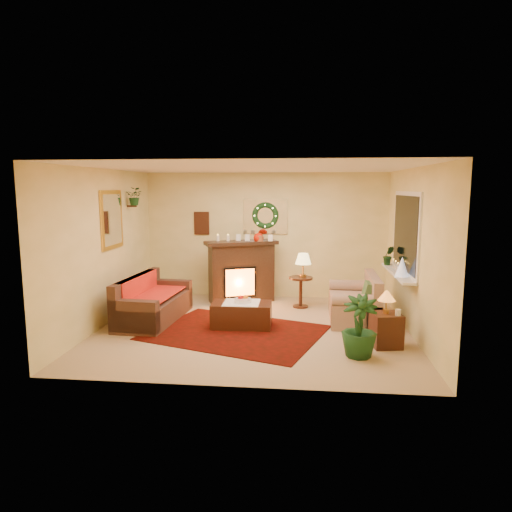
# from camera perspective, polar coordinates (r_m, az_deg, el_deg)

# --- Properties ---
(floor) EXTENTS (5.00, 5.00, 0.00)m
(floor) POSITION_cam_1_polar(r_m,az_deg,el_deg) (7.60, -0.28, -9.00)
(floor) COLOR beige
(floor) RESTS_ON ground
(ceiling) EXTENTS (5.00, 5.00, 0.00)m
(ceiling) POSITION_cam_1_polar(r_m,az_deg,el_deg) (7.26, -0.29, 10.98)
(ceiling) COLOR white
(ceiling) RESTS_ON ground
(wall_back) EXTENTS (5.00, 5.00, 0.00)m
(wall_back) POSITION_cam_1_polar(r_m,az_deg,el_deg) (9.54, 1.19, 2.57)
(wall_back) COLOR #EFD88C
(wall_back) RESTS_ON ground
(wall_front) EXTENTS (5.00, 5.00, 0.00)m
(wall_front) POSITION_cam_1_polar(r_m,az_deg,el_deg) (5.12, -3.03, -2.63)
(wall_front) COLOR #EFD88C
(wall_front) RESTS_ON ground
(wall_left) EXTENTS (4.50, 4.50, 0.00)m
(wall_left) POSITION_cam_1_polar(r_m,az_deg,el_deg) (7.98, -18.42, 0.97)
(wall_left) COLOR #EFD88C
(wall_left) RESTS_ON ground
(wall_right) EXTENTS (4.50, 4.50, 0.00)m
(wall_right) POSITION_cam_1_polar(r_m,az_deg,el_deg) (7.47, 19.14, 0.45)
(wall_right) COLOR #EFD88C
(wall_right) RESTS_ON ground
(area_rug) EXTENTS (3.10, 2.69, 0.01)m
(area_rug) POSITION_cam_1_polar(r_m,az_deg,el_deg) (7.38, -2.56, -9.51)
(area_rug) COLOR maroon
(area_rug) RESTS_ON floor
(sofa) EXTENTS (0.92, 1.86, 0.77)m
(sofa) POSITION_cam_1_polar(r_m,az_deg,el_deg) (8.12, -12.62, -4.91)
(sofa) COLOR brown
(sofa) RESTS_ON floor
(red_throw) EXTENTS (0.85, 1.39, 0.02)m
(red_throw) POSITION_cam_1_polar(r_m,az_deg,el_deg) (8.28, -12.86, -4.49)
(red_throw) COLOR red
(red_throw) RESTS_ON sofa
(fireplace) EXTENTS (1.33, 0.89, 1.17)m
(fireplace) POSITION_cam_1_polar(r_m,az_deg,el_deg) (9.21, -1.84, -2.36)
(fireplace) COLOR black
(fireplace) RESTS_ON floor
(poinsettia) EXTENTS (0.20, 0.20, 0.20)m
(poinsettia) POSITION_cam_1_polar(r_m,az_deg,el_deg) (9.07, 0.33, 2.26)
(poinsettia) COLOR #C21400
(poinsettia) RESTS_ON fireplace
(mantel_candle_a) EXTENTS (0.06, 0.06, 0.19)m
(mantel_candle_a) POSITION_cam_1_polar(r_m,az_deg,el_deg) (9.13, -4.79, 2.02)
(mantel_candle_a) COLOR silver
(mantel_candle_a) RESTS_ON fireplace
(mantel_candle_b) EXTENTS (0.07, 0.07, 0.20)m
(mantel_candle_b) POSITION_cam_1_polar(r_m,az_deg,el_deg) (9.09, -3.52, 2.01)
(mantel_candle_b) COLOR white
(mantel_candle_b) RESTS_ON fireplace
(mantel_mirror) EXTENTS (0.92, 0.02, 0.72)m
(mantel_mirror) POSITION_cam_1_polar(r_m,az_deg,el_deg) (9.49, 1.18, 4.97)
(mantel_mirror) COLOR white
(mantel_mirror) RESTS_ON wall_back
(wreath) EXTENTS (0.55, 0.11, 0.55)m
(wreath) POSITION_cam_1_polar(r_m,az_deg,el_deg) (9.45, 1.16, 5.07)
(wreath) COLOR #194719
(wreath) RESTS_ON wall_back
(wall_art) EXTENTS (0.32, 0.03, 0.48)m
(wall_art) POSITION_cam_1_polar(r_m,az_deg,el_deg) (9.70, -6.81, 4.10)
(wall_art) COLOR #381E11
(wall_art) RESTS_ON wall_back
(gold_mirror) EXTENTS (0.03, 0.84, 1.00)m
(gold_mirror) POSITION_cam_1_polar(r_m,az_deg,el_deg) (8.21, -17.58, 4.36)
(gold_mirror) COLOR gold
(gold_mirror) RESTS_ON wall_left
(hanging_plant) EXTENTS (0.33, 0.28, 0.36)m
(hanging_plant) POSITION_cam_1_polar(r_m,az_deg,el_deg) (8.84, -14.87, 6.17)
(hanging_plant) COLOR #194719
(hanging_plant) RESTS_ON wall_left
(loveseat) EXTENTS (0.83, 1.40, 0.80)m
(loveseat) POSITION_cam_1_polar(r_m,az_deg,el_deg) (8.12, 12.11, -4.98)
(loveseat) COLOR gray
(loveseat) RESTS_ON floor
(window_frame) EXTENTS (0.03, 1.86, 1.36)m
(window_frame) POSITION_cam_1_polar(r_m,az_deg,el_deg) (7.97, 18.23, 2.78)
(window_frame) COLOR white
(window_frame) RESTS_ON wall_right
(window_glass) EXTENTS (0.02, 1.70, 1.22)m
(window_glass) POSITION_cam_1_polar(r_m,az_deg,el_deg) (7.97, 18.13, 2.78)
(window_glass) COLOR black
(window_glass) RESTS_ON wall_right
(window_sill) EXTENTS (0.22, 1.86, 0.04)m
(window_sill) POSITION_cam_1_polar(r_m,az_deg,el_deg) (8.04, 17.28, -2.02)
(window_sill) COLOR white
(window_sill) RESTS_ON wall_right
(mini_tree) EXTENTS (0.22, 0.22, 0.33)m
(mini_tree) POSITION_cam_1_polar(r_m,az_deg,el_deg) (7.61, 17.78, -1.33)
(mini_tree) COLOR white
(mini_tree) RESTS_ON window_sill
(sill_plant) EXTENTS (0.25, 0.20, 0.46)m
(sill_plant) POSITION_cam_1_polar(r_m,az_deg,el_deg) (8.66, 16.23, 0.19)
(sill_plant) COLOR #184117
(sill_plant) RESTS_ON window_sill
(side_table_round) EXTENTS (0.56, 0.56, 0.59)m
(side_table_round) POSITION_cam_1_polar(r_m,az_deg,el_deg) (8.85, 5.60, -4.34)
(side_table_round) COLOR #422A12
(side_table_round) RESTS_ON floor
(lamp_cream) EXTENTS (0.31, 0.31, 0.47)m
(lamp_cream) POSITION_cam_1_polar(r_m,az_deg,el_deg) (8.76, 5.92, -0.78)
(lamp_cream) COLOR #FFE687
(lamp_cream) RESTS_ON side_table_round
(end_table_square) EXTENTS (0.46, 0.46, 0.49)m
(end_table_square) POSITION_cam_1_polar(r_m,az_deg,el_deg) (6.96, 15.95, -8.68)
(end_table_square) COLOR #543112
(end_table_square) RESTS_ON floor
(lamp_tiffany) EXTENTS (0.26, 0.26, 0.38)m
(lamp_tiffany) POSITION_cam_1_polar(r_m,az_deg,el_deg) (6.85, 16.01, -4.84)
(lamp_tiffany) COLOR gold
(lamp_tiffany) RESTS_ON end_table_square
(coffee_table) EXTENTS (0.99, 0.55, 0.41)m
(coffee_table) POSITION_cam_1_polar(r_m,az_deg,el_deg) (7.61, -1.81, -7.34)
(coffee_table) COLOR #401D13
(coffee_table) RESTS_ON floor
(fruit_bowl) EXTENTS (0.28, 0.28, 0.06)m
(fruit_bowl) POSITION_cam_1_polar(r_m,az_deg,el_deg) (7.55, -1.65, -5.57)
(fruit_bowl) COLOR white
(fruit_bowl) RESTS_ON coffee_table
(floor_palm) EXTENTS (1.49, 1.49, 2.54)m
(floor_palm) POSITION_cam_1_polar(r_m,az_deg,el_deg) (6.40, 12.78, -8.39)
(floor_palm) COLOR #175920
(floor_palm) RESTS_ON floor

